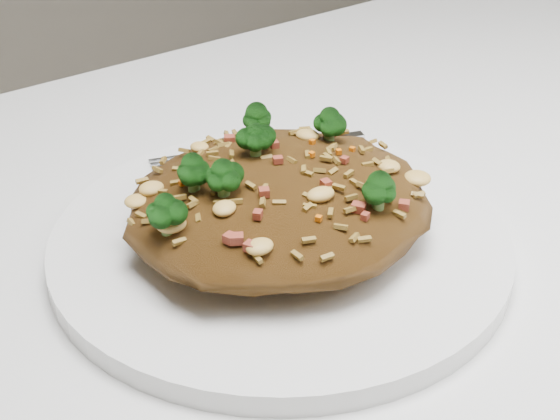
# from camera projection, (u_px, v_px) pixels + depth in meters

# --- Properties ---
(dining_table) EXTENTS (1.20, 0.80, 0.75)m
(dining_table) POSITION_uv_depth(u_px,v_px,m) (319.00, 412.00, 0.49)
(dining_table) COLOR white
(dining_table) RESTS_ON ground
(plate) EXTENTS (0.28, 0.28, 0.01)m
(plate) POSITION_uv_depth(u_px,v_px,m) (280.00, 240.00, 0.48)
(plate) COLOR white
(plate) RESTS_ON dining_table
(fried_rice) EXTENTS (0.19, 0.17, 0.07)m
(fried_rice) POSITION_uv_depth(u_px,v_px,m) (279.00, 190.00, 0.47)
(fried_rice) COLOR brown
(fried_rice) RESTS_ON plate
(fork) EXTENTS (0.16, 0.07, 0.00)m
(fork) POSITION_uv_depth(u_px,v_px,m) (271.00, 148.00, 0.57)
(fork) COLOR silver
(fork) RESTS_ON plate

